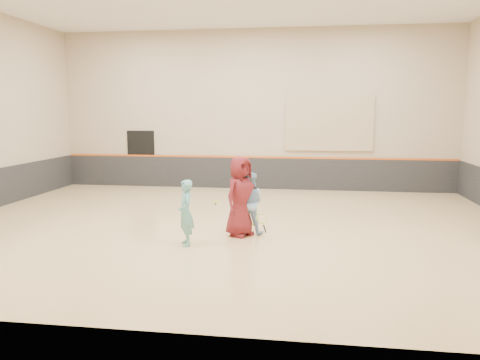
# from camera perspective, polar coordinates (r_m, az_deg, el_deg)

# --- Properties ---
(room) EXTENTS (15.04, 12.04, 6.22)m
(room) POSITION_cam_1_polar(r_m,az_deg,el_deg) (12.09, -1.53, -1.83)
(room) COLOR tan
(room) RESTS_ON ground
(wainscot_back) EXTENTS (14.90, 0.04, 1.20)m
(wainscot_back) POSITION_cam_1_polar(r_m,az_deg,el_deg) (17.97, 1.69, 0.84)
(wainscot_back) COLOR #232326
(wainscot_back) RESTS_ON floor
(accent_stripe) EXTENTS (14.90, 0.03, 0.06)m
(accent_stripe) POSITION_cam_1_polar(r_m,az_deg,el_deg) (17.89, 1.70, 2.80)
(accent_stripe) COLOR #D85914
(accent_stripe) RESTS_ON wall_back
(acoustic_panel) EXTENTS (3.20, 0.08, 2.00)m
(acoustic_panel) POSITION_cam_1_polar(r_m,az_deg,el_deg) (17.70, 10.82, 6.75)
(acoustic_panel) COLOR tan
(acoustic_panel) RESTS_ON wall_back
(doorway) EXTENTS (1.10, 0.05, 2.20)m
(doorway) POSITION_cam_1_polar(r_m,az_deg,el_deg) (18.96, -11.95, 2.58)
(doorway) COLOR black
(doorway) RESTS_ON floor
(girl) EXTENTS (0.55, 0.63, 1.47)m
(girl) POSITION_cam_1_polar(r_m,az_deg,el_deg) (10.42, -6.63, -3.98)
(girl) COLOR #68B2B4
(girl) RESTS_ON floor
(instructor) EXTENTS (0.79, 0.64, 1.51)m
(instructor) POSITION_cam_1_polar(r_m,az_deg,el_deg) (11.33, 1.11, -2.81)
(instructor) COLOR #95BEE6
(instructor) RESTS_ON floor
(young_man) EXTENTS (1.01, 1.11, 1.90)m
(young_man) POSITION_cam_1_polar(r_m,az_deg,el_deg) (11.11, 0.05, -2.01)
(young_man) COLOR maroon
(young_man) RESTS_ON floor
(held_racket) EXTENTS (0.45, 0.45, 0.47)m
(held_racket) POSITION_cam_1_polar(r_m,az_deg,el_deg) (10.94, 2.64, -4.71)
(held_racket) COLOR #9CC62B
(held_racket) RESTS_ON instructor
(spare_racket) EXTENTS (0.61, 0.61, 0.03)m
(spare_racket) POSITION_cam_1_polar(r_m,az_deg,el_deg) (15.26, -3.08, -2.74)
(spare_racket) COLOR #C2D62F
(spare_racket) RESTS_ON floor
(ball_under_racket) EXTENTS (0.07, 0.07, 0.07)m
(ball_under_racket) POSITION_cam_1_polar(r_m,az_deg,el_deg) (12.28, 1.61, -5.38)
(ball_under_racket) COLOR gold
(ball_under_racket) RESTS_ON floor
(ball_in_hand) EXTENTS (0.07, 0.07, 0.07)m
(ball_in_hand) POSITION_cam_1_polar(r_m,az_deg,el_deg) (10.99, 0.44, -0.71)
(ball_in_hand) COLOR #CCDB32
(ball_in_hand) RESTS_ON young_man
(ball_beside_spare) EXTENTS (0.07, 0.07, 0.07)m
(ball_beside_spare) POSITION_cam_1_polar(r_m,az_deg,el_deg) (13.64, 1.40, -3.99)
(ball_beside_spare) COLOR yellow
(ball_beside_spare) RESTS_ON floor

